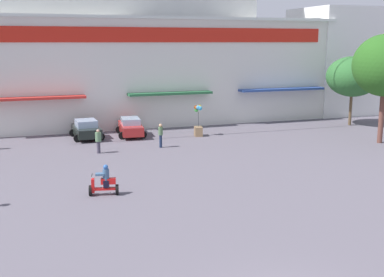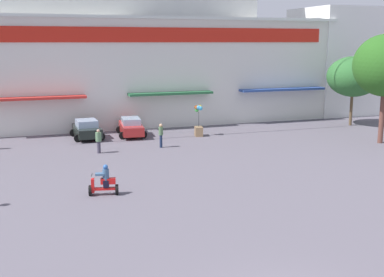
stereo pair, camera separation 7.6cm
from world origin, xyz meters
name	(u,v)px [view 1 (the left image)]	position (x,y,z in m)	size (l,w,h in m)	color
ground_plane	(162,187)	(0.00, 13.00, 0.00)	(128.00, 128.00, 0.00)	#5D5762
colonial_building	(93,22)	(0.00, 35.82, 9.24)	(43.93, 15.88, 21.20)	silver
flank_building_right	(346,61)	(26.43, 33.86, 5.43)	(10.39, 8.08, 10.87)	white
plaza_tree_3	(353,77)	(21.36, 25.92, 4.39)	(4.52, 4.92, 6.19)	brown
parked_car_0	(86,129)	(-2.05, 27.47, 0.75)	(2.46, 3.96, 1.48)	black
parked_car_1	(131,127)	(1.45, 27.41, 0.74)	(2.47, 4.42, 1.46)	#B12624
scooter_rider_4	(104,183)	(-3.09, 12.61, 0.64)	(1.52, 0.82, 1.55)	black
pedestrian_0	(98,140)	(-1.95, 21.99, 0.92)	(0.48, 0.48, 1.65)	#423D4E
pedestrian_2	(161,134)	(2.54, 22.34, 1.01)	(0.35, 0.35, 1.73)	#1C2946
balloon_vendor_cart	(198,123)	(6.58, 25.58, 1.06)	(0.78, 1.01, 2.52)	#8E704E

